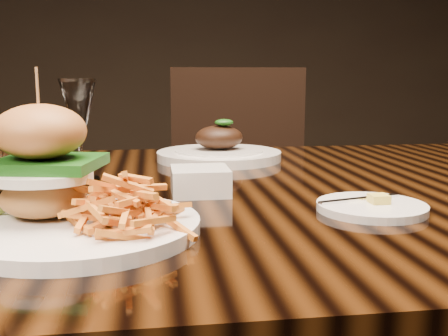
{
  "coord_description": "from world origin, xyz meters",
  "views": [
    {
      "loc": [
        -0.09,
        -0.78,
        0.92
      ],
      "look_at": [
        -0.01,
        -0.17,
        0.81
      ],
      "focal_mm": 42.0,
      "sensor_mm": 36.0,
      "label": 1
    }
  ],
  "objects": [
    {
      "name": "chair_far",
      "position": [
        0.2,
        0.89,
        0.54
      ],
      "size": [
        0.49,
        0.5,
        0.95
      ],
      "rotation": [
        0.0,
        0.0,
        -0.07
      ],
      "color": "black",
      "rests_on": "ground"
    },
    {
      "name": "side_saucer",
      "position": [
        0.18,
        -0.17,
        0.76
      ],
      "size": [
        0.14,
        0.14,
        0.02
      ],
      "rotation": [
        0.0,
        0.0,
        -0.27
      ],
      "color": "white",
      "rests_on": "dining_table"
    },
    {
      "name": "dining_table",
      "position": [
        0.0,
        0.0,
        0.67
      ],
      "size": [
        1.6,
        0.9,
        0.75
      ],
      "color": "black",
      "rests_on": "ground"
    },
    {
      "name": "ramekin",
      "position": [
        -0.02,
        -0.04,
        0.77
      ],
      "size": [
        0.1,
        0.1,
        0.04
      ],
      "primitive_type": "cube",
      "rotation": [
        0.0,
        0.0,
        0.33
      ],
      "color": "white",
      "rests_on": "dining_table"
    },
    {
      "name": "far_dish",
      "position": [
        0.05,
        0.27,
        0.77
      ],
      "size": [
        0.25,
        0.25,
        0.08
      ],
      "rotation": [
        0.0,
        0.0,
        -0.2
      ],
      "color": "white",
      "rests_on": "dining_table"
    },
    {
      "name": "burger_plate",
      "position": [
        -0.18,
        -0.22,
        0.8
      ],
      "size": [
        0.26,
        0.26,
        0.18
      ],
      "rotation": [
        0.0,
        0.0,
        -0.43
      ],
      "color": "white",
      "rests_on": "dining_table"
    },
    {
      "name": "wine_glass",
      "position": [
        -0.2,
        0.08,
        0.87
      ],
      "size": [
        0.06,
        0.06,
        0.16
      ],
      "color": "white",
      "rests_on": "dining_table"
    },
    {
      "name": "water_tumbler",
      "position": [
        -0.28,
        -0.01,
        0.8
      ],
      "size": [
        0.07,
        0.07,
        0.1
      ],
      "primitive_type": "cylinder",
      "color": "white",
      "rests_on": "dining_table"
    }
  ]
}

